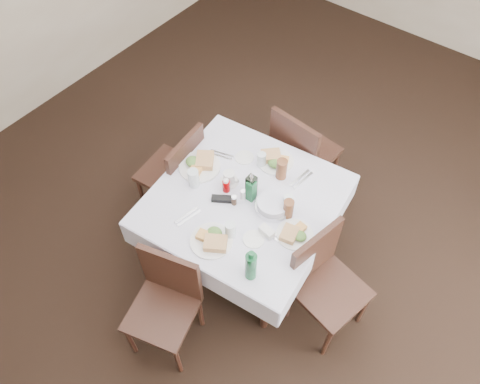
{
  "coord_description": "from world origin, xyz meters",
  "views": [
    {
      "loc": [
        0.95,
        -1.74,
        3.38
      ],
      "look_at": [
        -0.25,
        -0.2,
        0.8
      ],
      "focal_mm": 35.0,
      "sensor_mm": 36.0,
      "label": 1
    }
  ],
  "objects_px": {
    "chair_east": "(323,277)",
    "oil_cruet_dark": "(251,186)",
    "dining_table": "(244,206)",
    "water_n": "(261,160)",
    "chair_south": "(167,297)",
    "water_e": "(288,203)",
    "oil_cruet_green": "(251,190)",
    "green_bottle": "(251,266)",
    "coffee_mug": "(229,178)",
    "chair_west": "(178,170)",
    "water_s": "(230,230)",
    "water_w": "(194,178)",
    "ketchup_bottle": "(226,186)",
    "bread_basket": "(273,205)",
    "chair_north": "(300,151)"
  },
  "relations": [
    {
      "from": "dining_table",
      "to": "chair_north",
      "type": "height_order",
      "value": "chair_north"
    },
    {
      "from": "water_w",
      "to": "bread_basket",
      "type": "height_order",
      "value": "water_w"
    },
    {
      "from": "chair_east",
      "to": "green_bottle",
      "type": "xyz_separation_m",
      "value": [
        -0.32,
        -0.39,
        0.36
      ]
    },
    {
      "from": "chair_south",
      "to": "water_e",
      "type": "distance_m",
      "value": 1.02
    },
    {
      "from": "chair_west",
      "to": "water_s",
      "type": "xyz_separation_m",
      "value": [
        0.81,
        -0.33,
        0.3
      ]
    },
    {
      "from": "water_s",
      "to": "ketchup_bottle",
      "type": "bearing_deg",
      "value": 132.88
    },
    {
      "from": "chair_west",
      "to": "oil_cruet_dark",
      "type": "relative_size",
      "value": 3.61
    },
    {
      "from": "chair_south",
      "to": "water_n",
      "type": "xyz_separation_m",
      "value": [
        -0.06,
        1.12,
        0.32
      ]
    },
    {
      "from": "coffee_mug",
      "to": "green_bottle",
      "type": "xyz_separation_m",
      "value": [
        0.56,
        -0.5,
        0.08
      ]
    },
    {
      "from": "water_w",
      "to": "green_bottle",
      "type": "distance_m",
      "value": 0.82
    },
    {
      "from": "water_n",
      "to": "water_w",
      "type": "distance_m",
      "value": 0.51
    },
    {
      "from": "chair_west",
      "to": "bread_basket",
      "type": "height_order",
      "value": "chair_west"
    },
    {
      "from": "chair_north",
      "to": "water_w",
      "type": "xyz_separation_m",
      "value": [
        -0.33,
        -0.91,
        0.29
      ]
    },
    {
      "from": "chair_west",
      "to": "water_w",
      "type": "height_order",
      "value": "chair_west"
    },
    {
      "from": "oil_cruet_green",
      "to": "dining_table",
      "type": "bearing_deg",
      "value": -143.31
    },
    {
      "from": "water_e",
      "to": "ketchup_bottle",
      "type": "relative_size",
      "value": 1.12
    },
    {
      "from": "oil_cruet_green",
      "to": "green_bottle",
      "type": "distance_m",
      "value": 0.59
    },
    {
      "from": "oil_cruet_dark",
      "to": "coffee_mug",
      "type": "relative_size",
      "value": 1.73
    },
    {
      "from": "chair_north",
      "to": "ketchup_bottle",
      "type": "relative_size",
      "value": 8.37
    },
    {
      "from": "chair_south",
      "to": "oil_cruet_green",
      "type": "height_order",
      "value": "oil_cruet_green"
    },
    {
      "from": "chair_west",
      "to": "chair_south",
      "type": "bearing_deg",
      "value": -51.67
    },
    {
      "from": "chair_west",
      "to": "oil_cruet_dark",
      "type": "xyz_separation_m",
      "value": [
        0.72,
        0.01,
        0.35
      ]
    },
    {
      "from": "water_w",
      "to": "bread_basket",
      "type": "xyz_separation_m",
      "value": [
        0.56,
        0.17,
        -0.03
      ]
    },
    {
      "from": "chair_north",
      "to": "chair_east",
      "type": "xyz_separation_m",
      "value": [
        0.74,
        -0.85,
        -0.02
      ]
    },
    {
      "from": "dining_table",
      "to": "water_w",
      "type": "distance_m",
      "value": 0.41
    },
    {
      "from": "green_bottle",
      "to": "water_w",
      "type": "bearing_deg",
      "value": 156.36
    },
    {
      "from": "chair_west",
      "to": "water_e",
      "type": "bearing_deg",
      "value": 4.45
    },
    {
      "from": "bread_basket",
      "to": "oil_cruet_dark",
      "type": "height_order",
      "value": "oil_cruet_dark"
    },
    {
      "from": "water_e",
      "to": "bread_basket",
      "type": "xyz_separation_m",
      "value": [
        -0.08,
        -0.06,
        -0.03
      ]
    },
    {
      "from": "green_bottle",
      "to": "chair_west",
      "type": "bearing_deg",
      "value": 155.94
    },
    {
      "from": "chair_north",
      "to": "green_bottle",
      "type": "xyz_separation_m",
      "value": [
        0.42,
        -1.24,
        0.34
      ]
    },
    {
      "from": "chair_west",
      "to": "oil_cruet_green",
      "type": "height_order",
      "value": "oil_cruet_green"
    },
    {
      "from": "bread_basket",
      "to": "water_n",
      "type": "bearing_deg",
      "value": 137.74
    },
    {
      "from": "chair_east",
      "to": "oil_cruet_dark",
      "type": "relative_size",
      "value": 3.6
    },
    {
      "from": "oil_cruet_green",
      "to": "ketchup_bottle",
      "type": "distance_m",
      "value": 0.19
    },
    {
      "from": "water_w",
      "to": "ketchup_bottle",
      "type": "height_order",
      "value": "water_w"
    },
    {
      "from": "oil_cruet_green",
      "to": "ketchup_bottle",
      "type": "bearing_deg",
      "value": -164.78
    },
    {
      "from": "chair_south",
      "to": "chair_north",
      "type": "bearing_deg",
      "value": 90.07
    },
    {
      "from": "water_n",
      "to": "coffee_mug",
      "type": "height_order",
      "value": "water_n"
    },
    {
      "from": "chair_north",
      "to": "water_n",
      "type": "height_order",
      "value": "chair_north"
    },
    {
      "from": "chair_west",
      "to": "water_n",
      "type": "bearing_deg",
      "value": 24.64
    },
    {
      "from": "chair_north",
      "to": "dining_table",
      "type": "bearing_deg",
      "value": -88.02
    },
    {
      "from": "water_w",
      "to": "water_n",
      "type": "bearing_deg",
      "value": 58.27
    },
    {
      "from": "water_w",
      "to": "oil_cruet_green",
      "type": "distance_m",
      "value": 0.42
    },
    {
      "from": "chair_north",
      "to": "water_n",
      "type": "distance_m",
      "value": 0.55
    },
    {
      "from": "chair_west",
      "to": "dining_table",
      "type": "bearing_deg",
      "value": -3.16
    },
    {
      "from": "oil_cruet_dark",
      "to": "ketchup_bottle",
      "type": "relative_size",
      "value": 2.23
    },
    {
      "from": "chair_east",
      "to": "chair_north",
      "type": "bearing_deg",
      "value": 131.15
    },
    {
      "from": "chair_north",
      "to": "oil_cruet_dark",
      "type": "relative_size",
      "value": 3.75
    },
    {
      "from": "dining_table",
      "to": "water_n",
      "type": "xyz_separation_m",
      "value": [
        -0.08,
        0.32,
        0.15
      ]
    }
  ]
}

